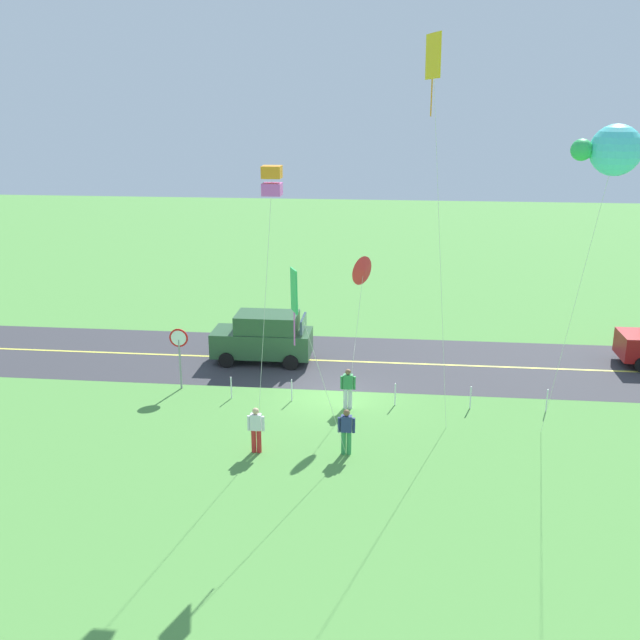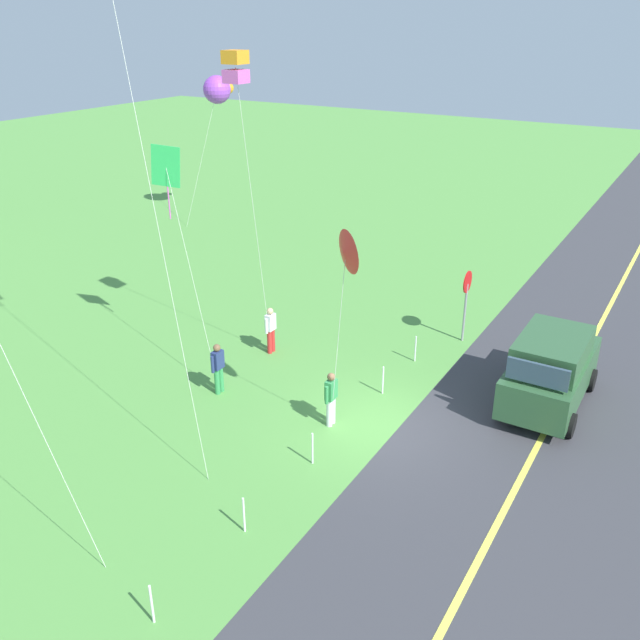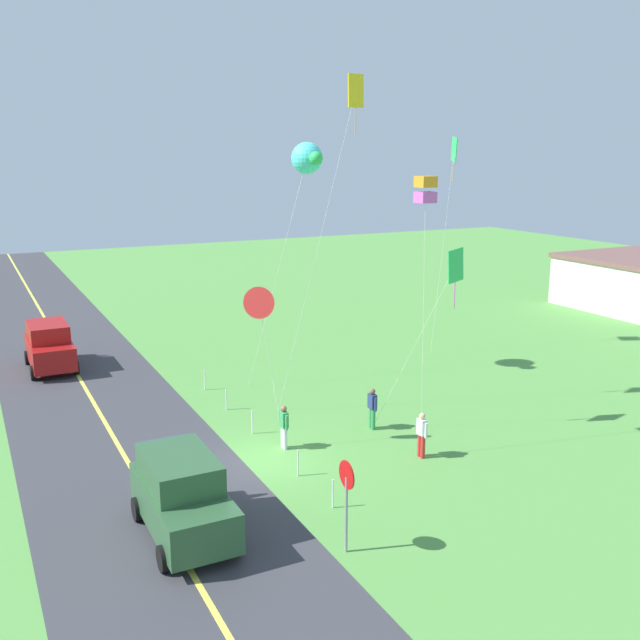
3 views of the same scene
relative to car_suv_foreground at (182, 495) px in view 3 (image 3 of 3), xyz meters
The scene contains 20 objects.
ground_plane 5.18m from the car_suv_foreground, 133.72° to the left, with size 120.00×120.00×0.10m, color #549342.
asphalt_road 3.68m from the car_suv_foreground, behind, with size 120.00×7.00×0.00m, color #38383D.
road_centre_stripe 3.68m from the car_suv_foreground, behind, with size 120.00×0.16×0.00m, color #E5E04C.
car_suv_foreground is the anchor object (origin of this frame).
car_parked_west_far 18.11m from the car_suv_foreground, behind, with size 4.40×2.12×2.24m.
stop_sign 4.55m from the car_suv_foreground, 51.82° to the left, with size 0.76×0.08×2.56m.
person_adult_near 6.36m from the car_suv_foreground, 130.43° to the left, with size 0.58×0.22×1.60m.
person_adult_companion 8.85m from the car_suv_foreground, 98.66° to the left, with size 0.58×0.22×1.60m.
person_child_watcher 9.60m from the car_suv_foreground, 116.78° to the left, with size 0.58×0.22×1.60m.
kite_red_low 7.44m from the car_suv_foreground, 137.64° to the left, with size 0.93×1.17×5.80m.
kite_blue_mid 12.20m from the car_suv_foreground, 102.90° to the left, with size 1.04×0.64×9.46m.
kite_yellow_high 12.57m from the car_suv_foreground, 105.15° to the left, with size 1.50×3.08×6.90m.
kite_green_far 15.67m from the car_suv_foreground, 126.58° to the left, with size 1.35×3.26×13.07m.
kite_pink_drift 23.81m from the car_suv_foreground, 124.76° to the left, with size 1.11×1.67×11.06m.
kite_cyan_top 17.33m from the car_suv_foreground, 140.92° to the left, with size 1.90×3.94×10.69m.
fence_post_0 12.42m from the car_suv_foreground, 159.50° to the left, with size 0.05×0.05×0.90m, color silver.
fence_post_1 9.82m from the car_suv_foreground, 153.68° to the left, with size 0.05×0.05×0.90m, color silver.
fence_post_2 7.37m from the car_suv_foreground, 143.72° to the left, with size 0.05×0.05×0.90m, color silver.
fence_post_3 4.79m from the car_suv_foreground, 113.51° to the left, with size 0.05×0.05×0.90m, color silver.
fence_post_4 4.43m from the car_suv_foreground, 83.17° to the left, with size 0.05×0.05×0.90m, color silver.
Camera 3 is at (21.05, -8.31, 10.16)m, focal length 40.21 mm.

